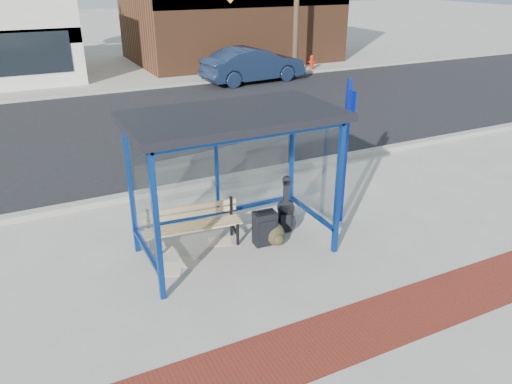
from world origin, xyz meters
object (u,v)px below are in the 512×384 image
suitcase (265,228)px  parked_car (253,65)px  fire_hydrant (312,62)px  guitar_bag (286,213)px  bench (193,223)px  backpack (276,235)px

suitcase → parked_car: 13.81m
suitcase → fire_hydrant: fire_hydrant is taller
suitcase → guitar_bag: bearing=27.5°
bench → parked_car: (7.00, 11.99, 0.29)m
parked_car → fire_hydrant: 3.99m
suitcase → fire_hydrant: 16.83m
bench → backpack: bench is taller
guitar_bag → parked_car: bearing=87.2°
backpack → fire_hydrant: (9.46, 13.92, 0.18)m
guitar_bag → parked_car: (5.33, 12.24, 0.35)m
guitar_bag → backpack: (-0.39, -0.35, -0.18)m
guitar_bag → backpack: size_ratio=2.52×
guitar_bag → bench: bearing=-168.0°
fire_hydrant → backpack: bearing=-124.2°
parked_car → bench: bearing=144.7°
bench → fire_hydrant: (10.75, 13.31, -0.06)m
suitcase → parked_car: parked_car is taller
suitcase → parked_car: (5.88, 12.49, 0.42)m
bench → backpack: (1.29, -0.61, -0.24)m
bench → suitcase: bench is taller
suitcase → backpack: bearing=-29.1°
guitar_bag → fire_hydrant: 16.32m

